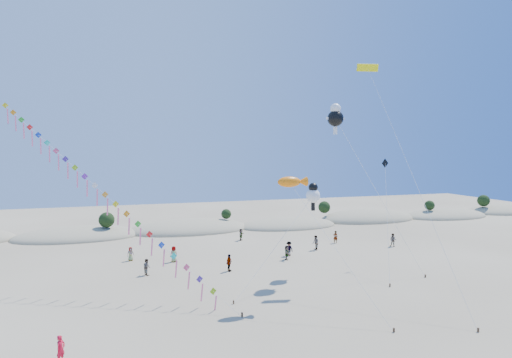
# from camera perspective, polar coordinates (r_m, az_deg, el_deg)

# --- Properties ---
(dune_ridge) EXTENTS (145.30, 11.49, 5.57)m
(dune_ridge) POSITION_cam_1_polar(r_m,az_deg,el_deg) (67.75, -8.02, -6.64)
(dune_ridge) COLOR gray
(dune_ridge) RESTS_ON ground
(kite_train) EXTENTS (20.14, 19.95, 17.87)m
(kite_train) POSITION_cam_1_polar(r_m,az_deg,el_deg) (40.69, -20.54, -1.09)
(kite_train) COLOR #3F2D1E
(kite_train) RESTS_ON ground
(fish_kite) EXTENTS (5.39, 8.96, 10.25)m
(fish_kite) POSITION_cam_1_polar(r_m,az_deg,el_deg) (35.41, 4.91, -0.42)
(fish_kite) COLOR #3F2D1E
(fish_kite) RESTS_ON ground
(cartoon_kite_low) EXTENTS (10.78, 7.29, 9.13)m
(cartoon_kite_low) POSITION_cam_1_polar(r_m,az_deg,el_deg) (43.55, 7.61, -2.03)
(cartoon_kite_low) COLOR #3F2D1E
(cartoon_kite_low) RESTS_ON ground
(cartoon_kite_high) EXTENTS (8.23, 6.14, 17.16)m
(cartoon_kite_high) POSITION_cam_1_polar(r_m,az_deg,el_deg) (44.65, 10.56, 8.17)
(cartoon_kite_high) COLOR #3F2D1E
(cartoon_kite_high) RESTS_ON ground
(parafoil_kite) EXTENTS (2.22, 16.51, 21.15)m
(parafoil_kite) POSITION_cam_1_polar(r_m,az_deg,el_deg) (45.71, 14.87, 13.62)
(parafoil_kite) COLOR #3F2D1E
(parafoil_kite) RESTS_ON ground
(dark_kite) EXTENTS (5.57, 8.69, 11.48)m
(dark_kite) POSITION_cam_1_polar(r_m,az_deg,el_deg) (47.43, 16.96, -1.51)
(dark_kite) COLOR #3F2D1E
(dark_kite) RESTS_ON ground
(flyer_foreground) EXTENTS (0.67, 0.72, 1.64)m
(flyer_foreground) POSITION_cam_1_polar(r_m,az_deg,el_deg) (29.08, -24.60, -19.94)
(flyer_foreground) COLOR red
(flyer_foreground) RESTS_ON ground
(beachgoers) EXTENTS (33.35, 15.51, 1.83)m
(beachgoers) POSITION_cam_1_polar(r_m,az_deg,el_deg) (51.19, 1.05, -9.19)
(beachgoers) COLOR slate
(beachgoers) RESTS_ON ground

